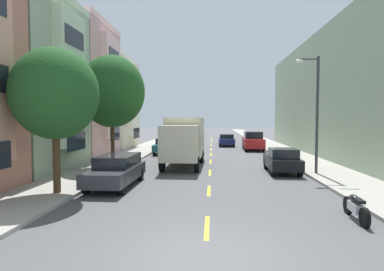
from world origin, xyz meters
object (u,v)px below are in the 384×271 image
Objects in this scene: parked_hatchback_black at (282,160)px; street_lamp at (315,106)px; parked_wagon_forest at (188,132)px; parked_wagon_charcoal at (117,170)px; parked_motorcycle at (356,208)px; street_tree_nearest at (55,94)px; street_tree_second at (112,92)px; parked_suv_red at (253,141)px; moving_navy_sedan at (226,140)px; parked_suv_champagne at (184,133)px; delivery_box_truck at (185,138)px; parked_sedan_teal at (165,146)px; parked_hatchback_silver at (176,139)px.

street_lamp is at bearing -25.74° from parked_hatchback_black.
parked_wagon_forest is 44.71m from parked_wagon_charcoal.
parked_motorcycle is (9.14, -49.39, -0.39)m from parked_wagon_forest.
street_tree_nearest is at bearing -148.69° from parked_hatchback_black.
street_tree_second is 1.79× the size of parked_hatchback_black.
parked_wagon_charcoal reaches higher than parked_motorcycle.
parked_suv_red is at bearing 90.00° from parked_hatchback_black.
moving_navy_sedan is at bearing 75.25° from parked_wagon_charcoal.
parked_suv_red is 1.00× the size of parked_suv_champagne.
parked_suv_red is 1.02× the size of parked_wagon_forest.
street_tree_second is 17.40m from parked_suv_red.
street_lamp is 20.75m from moving_navy_sedan.
parked_suv_champagne reaches higher than parked_wagon_charcoal.
street_lamp is 8.82m from delivery_box_truck.
parked_motorcycle is (11.15, -2.62, -3.88)m from street_tree_nearest.
parked_wagon_charcoal is at bearing -160.47° from street_lamp.
street_tree_second reaches higher than street_lamp.
street_tree_second is at bearing -103.16° from parked_sedan_teal.
delivery_box_truck reaches higher than parked_suv_champagne.
delivery_box_truck is 7.90m from parked_wagon_charcoal.
parked_suv_red is (10.73, 13.09, -4.04)m from street_tree_second.
street_tree_second is (0.00, 7.73, 0.74)m from street_tree_nearest.
parked_suv_red is at bearing 96.10° from street_lamp.
parked_wagon_forest is 1.00× the size of parked_wagon_charcoal.
parked_wagon_forest is (-8.72, 40.25, 0.05)m from parked_hatchback_black.
street_tree_nearest is 10.76m from delivery_box_truck.
delivery_box_truck reaches higher than parked_wagon_charcoal.
moving_navy_sedan is (-2.53, 19.30, -0.01)m from parked_hatchback_black.
parked_hatchback_black is at bearing 92.60° from parked_motorcycle.
parked_wagon_forest is at bearing 87.54° from street_tree_nearest.
parked_wagon_forest is 50.23m from parked_motorcycle.
delivery_box_truck is at bearing 20.21° from street_tree_second.
delivery_box_truck is at bearing 118.53° from parked_motorcycle.
delivery_box_truck is 29.42m from parked_suv_champagne.
street_tree_second reaches higher than moving_navy_sedan.
street_tree_nearest is at bearing -90.00° from street_tree_second.
delivery_box_truck is 1.59× the size of parked_wagon_forest.
parked_suv_champagne reaches higher than parked_hatchback_silver.
parked_suv_red is at bearing 91.02° from parked_motorcycle.
parked_wagon_charcoal is at bearing 153.03° from parked_motorcycle.
parked_sedan_teal is at bearing 132.50° from street_lamp.
moving_navy_sedan is at bearing 65.63° from street_tree_second.
parked_hatchback_black is 0.86× the size of parked_wagon_charcoal.
street_lamp is at bearing -9.07° from street_tree_second.
parked_wagon_charcoal and parked_hatchback_silver have the same top height.
street_tree_nearest is at bearing -94.16° from parked_hatchback_silver.
delivery_box_truck is at bearing -71.75° from parked_sedan_teal.
moving_navy_sedan is at bearing -14.78° from parked_hatchback_silver.
parked_wagon_charcoal reaches higher than parked_sedan_teal.
parked_wagon_forest is 1.05× the size of moving_navy_sedan.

